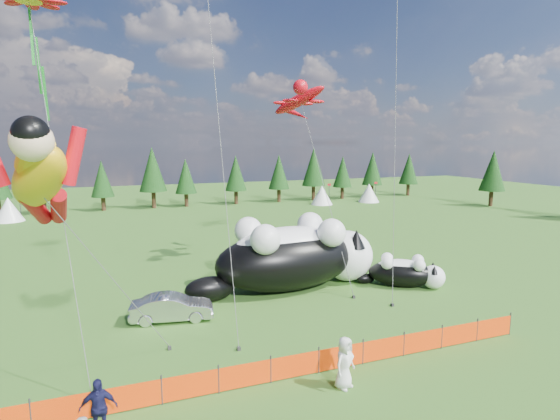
% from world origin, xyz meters
% --- Properties ---
extents(ground, '(160.00, 160.00, 0.00)m').
position_xyz_m(ground, '(0.00, 0.00, 0.00)').
color(ground, '#143309').
rests_on(ground, ground).
extents(safety_fence, '(22.06, 0.06, 1.10)m').
position_xyz_m(safety_fence, '(0.00, -3.00, 0.50)').
color(safety_fence, '#262626').
rests_on(safety_fence, ground).
extents(tree_line, '(90.00, 4.00, 8.00)m').
position_xyz_m(tree_line, '(0.00, 45.00, 4.00)').
color(tree_line, black).
rests_on(tree_line, ground).
extents(festival_tents, '(50.00, 3.20, 2.80)m').
position_xyz_m(festival_tents, '(11.00, 40.00, 1.40)').
color(festival_tents, white).
rests_on(festival_tents, ground).
extents(cat_large, '(12.45, 5.04, 4.49)m').
position_xyz_m(cat_large, '(4.08, 6.81, 2.13)').
color(cat_large, black).
rests_on(cat_large, ground).
extents(cat_small, '(4.83, 3.89, 1.98)m').
position_xyz_m(cat_small, '(10.70, 4.65, 0.94)').
color(cat_small, black).
rests_on(cat_small, ground).
extents(car, '(4.33, 2.12, 1.36)m').
position_xyz_m(car, '(-3.78, 4.34, 0.68)').
color(car, silver).
rests_on(car, ground).
extents(spectator_c, '(1.18, 0.69, 1.92)m').
position_xyz_m(spectator_c, '(-6.97, -4.07, 0.96)').
color(spectator_c, '#16153C').
rests_on(spectator_c, ground).
extents(spectator_e, '(1.14, 0.99, 1.96)m').
position_xyz_m(spectator_e, '(1.45, -4.25, 0.98)').
color(spectator_e, silver).
rests_on(spectator_e, ground).
extents(superhero_kite, '(6.80, 6.40, 10.75)m').
position_xyz_m(superhero_kite, '(-8.30, -2.42, 7.94)').
color(superhero_kite, '#EAAB0C').
rests_on(superhero_kite, ground).
extents(gecko_kite, '(6.20, 12.50, 14.72)m').
position_xyz_m(gecko_kite, '(6.64, 12.55, 12.05)').
color(gecko_kite, red).
rests_on(gecko_kite, ground).
extents(flower_kite, '(3.61, 7.46, 15.73)m').
position_xyz_m(flower_kite, '(-9.03, 3.63, 14.57)').
color(flower_kite, red).
rests_on(flower_kite, ground).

